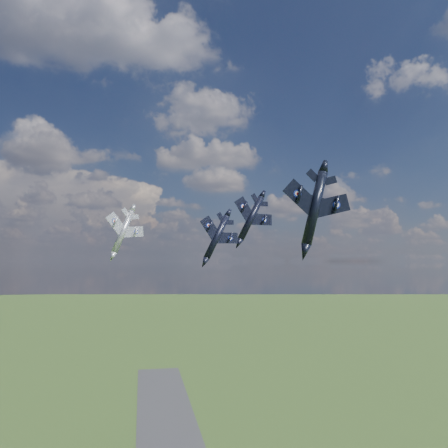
{
  "coord_description": "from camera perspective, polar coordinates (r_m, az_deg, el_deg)",
  "views": [
    {
      "loc": [
        -13.04,
        -67.49,
        75.49
      ],
      "look_at": [
        3.13,
        17.9,
        82.93
      ],
      "focal_mm": 35.0,
      "sensor_mm": 36.0,
      "label": 1
    }
  ],
  "objects": [
    {
      "name": "jet_left_silver",
      "position": [
        87.45,
        -13.05,
        -0.95
      ],
      "size": [
        13.47,
        15.05,
        5.78
      ],
      "primitive_type": null,
      "rotation": [
        0.0,
        0.4,
        0.43
      ],
      "color": "#8F9399"
    },
    {
      "name": "jet_right_navy",
      "position": [
        71.15,
        11.77,
        2.06
      ],
      "size": [
        13.3,
        17.3,
        6.31
      ],
      "primitive_type": null,
      "rotation": [
        0.0,
        0.25,
        -0.05
      ],
      "color": "black"
    },
    {
      "name": "jet_lead_navy",
      "position": [
        86.8,
        -0.94,
        -1.69
      ],
      "size": [
        12.4,
        15.05,
        6.78
      ],
      "primitive_type": null,
      "rotation": [
        0.0,
        0.48,
        0.23
      ],
      "color": "black"
    },
    {
      "name": "jet_high_navy",
      "position": [
        107.6,
        3.55,
        0.77
      ],
      "size": [
        14.94,
        18.5,
        8.63
      ],
      "primitive_type": null,
      "rotation": [
        0.0,
        0.49,
        0.19
      ],
      "color": "black"
    }
  ]
}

